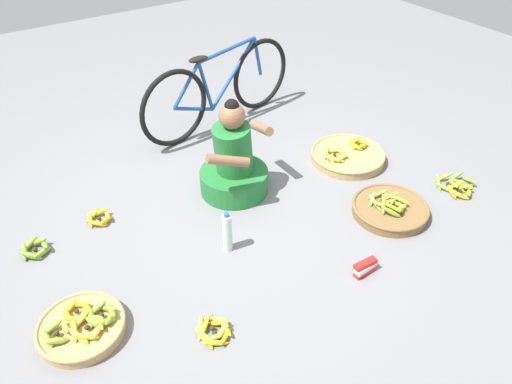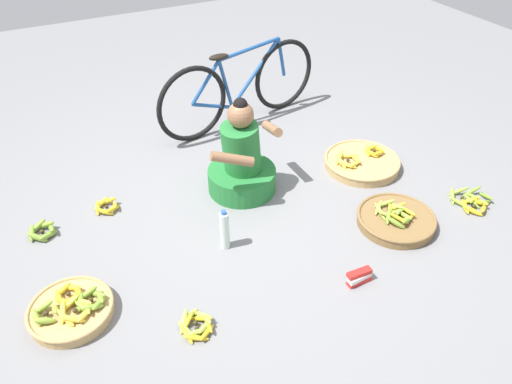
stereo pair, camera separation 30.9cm
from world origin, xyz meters
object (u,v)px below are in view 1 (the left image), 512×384
at_px(loose_bananas_near_bicycle, 35,249).
at_px(banana_basket_back_center, 82,327).
at_px(loose_bananas_mid_left, 99,218).
at_px(vendor_woman_front, 234,164).
at_px(loose_bananas_front_right, 214,330).
at_px(bicycle_leaning, 220,89).
at_px(loose_bananas_front_center, 457,186).
at_px(packet_carton_stack, 365,268).
at_px(banana_basket_near_vendor, 348,156).
at_px(water_bottle, 227,232).
at_px(banana_basket_back_left, 390,209).

bearing_deg(loose_bananas_near_bicycle, banana_basket_back_center, -86.34).
bearing_deg(loose_bananas_mid_left, vendor_woman_front, -12.80).
xyz_separation_m(loose_bananas_mid_left, loose_bananas_front_right, (0.19, -1.30, -0.00)).
xyz_separation_m(banana_basket_back_center, loose_bananas_mid_left, (0.41, 0.88, -0.02)).
distance_m(bicycle_leaning, loose_bananas_front_center, 2.18).
xyz_separation_m(vendor_woman_front, packet_carton_stack, (0.22, -1.20, -0.20)).
bearing_deg(banana_basket_near_vendor, bicycle_leaning, 116.27).
xyz_separation_m(loose_bananas_near_bicycle, loose_bananas_front_right, (0.66, -1.22, -0.01)).
height_order(bicycle_leaning, banana_basket_near_vendor, bicycle_leaning).
bearing_deg(water_bottle, loose_bananas_front_center, -12.93).
height_order(bicycle_leaning, loose_bananas_mid_left, bicycle_leaning).
height_order(banana_basket_back_left, water_bottle, water_bottle).
bearing_deg(packet_carton_stack, water_bottle, 131.98).
height_order(banana_basket_near_vendor, packet_carton_stack, banana_basket_near_vendor).
relative_size(loose_bananas_mid_left, loose_bananas_front_center, 0.60).
bearing_deg(banana_basket_back_center, packet_carton_stack, -18.52).
relative_size(banana_basket_near_vendor, packet_carton_stack, 3.79).
height_order(loose_bananas_mid_left, loose_bananas_front_center, loose_bananas_front_center).
relative_size(bicycle_leaning, packet_carton_stack, 10.34).
bearing_deg(bicycle_leaning, banana_basket_back_left, -79.77).
xyz_separation_m(bicycle_leaning, loose_bananas_mid_left, (-1.45, -0.73, -0.33)).
bearing_deg(water_bottle, loose_bananas_mid_left, 128.96).
bearing_deg(loose_bananas_front_right, loose_bananas_near_bicycle, 118.27).
distance_m(vendor_woman_front, banana_basket_back_center, 1.57).
relative_size(bicycle_leaning, loose_bananas_near_bicycle, 7.68).
distance_m(banana_basket_back_center, loose_bananas_front_right, 0.73).
distance_m(loose_bananas_mid_left, loose_bananas_front_center, 2.71).
relative_size(banana_basket_back_center, loose_bananas_near_bicycle, 2.24).
distance_m(loose_bananas_mid_left, loose_bananas_front_right, 1.31).
height_order(banana_basket_near_vendor, water_bottle, water_bottle).
bearing_deg(loose_bananas_near_bicycle, water_bottle, -32.46).
height_order(bicycle_leaning, packet_carton_stack, bicycle_leaning).
distance_m(banana_basket_back_center, packet_carton_stack, 1.72).
relative_size(banana_basket_near_vendor, loose_bananas_mid_left, 3.03).
bearing_deg(banana_basket_back_center, loose_bananas_front_center, -5.87).
distance_m(banana_basket_near_vendor, banana_basket_back_left, 0.74).
bearing_deg(loose_bananas_front_center, bicycle_leaning, 117.34).
distance_m(loose_bananas_near_bicycle, water_bottle, 1.28).
height_order(banana_basket_back_center, packet_carton_stack, banana_basket_back_center).
relative_size(bicycle_leaning, loose_bananas_front_right, 6.69).
height_order(vendor_woman_front, banana_basket_back_center, vendor_woman_front).
bearing_deg(banana_basket_back_left, packet_carton_stack, -149.59).
height_order(banana_basket_near_vendor, loose_bananas_near_bicycle, banana_basket_near_vendor).
distance_m(bicycle_leaning, banana_basket_back_left, 1.89).
bearing_deg(loose_bananas_front_right, packet_carton_stack, -7.44).
bearing_deg(loose_bananas_mid_left, bicycle_leaning, 26.83).
distance_m(banana_basket_back_left, loose_bananas_mid_left, 2.09).
distance_m(loose_bananas_near_bicycle, packet_carton_stack, 2.16).
bearing_deg(packet_carton_stack, vendor_woman_front, 100.32).
relative_size(banana_basket_near_vendor, water_bottle, 2.02).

